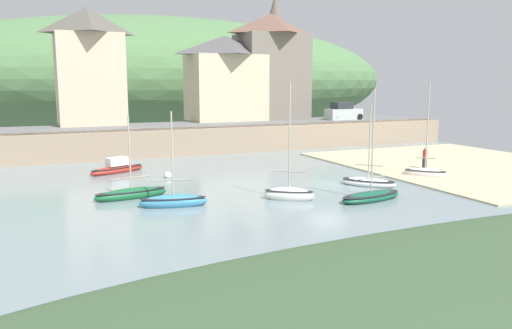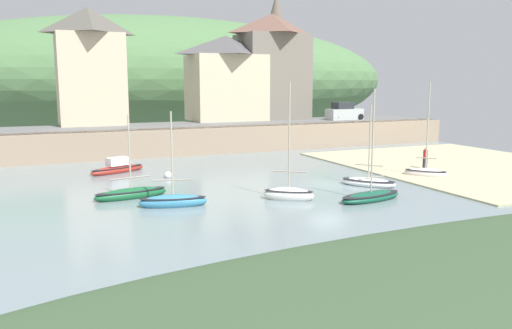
{
  "view_description": "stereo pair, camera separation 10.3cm",
  "coord_description": "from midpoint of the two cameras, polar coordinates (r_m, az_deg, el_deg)",
  "views": [
    {
      "loc": [
        -17.37,
        -28.03,
        6.54
      ],
      "look_at": [
        -4.28,
        1.84,
        1.29
      ],
      "focal_mm": 35.91,
      "sensor_mm": 36.0,
      "label": 1
    },
    {
      "loc": [
        -17.27,
        -28.08,
        6.54
      ],
      "look_at": [
        -4.28,
        1.84,
        1.29
      ],
      "focal_mm": 35.91,
      "sensor_mm": 36.0,
      "label": 2
    }
  ],
  "objects": [
    {
      "name": "ground",
      "position": [
        27.08,
        21.12,
        -5.1
      ],
      "size": [
        48.0,
        41.0,
        0.61
      ],
      "color": "slate"
    },
    {
      "name": "quay_seawall",
      "position": [
        49.01,
        -2.84,
        3.07
      ],
      "size": [
        48.0,
        9.4,
        2.4
      ],
      "color": "gray",
      "rests_on": "ground"
    },
    {
      "name": "hillside_backdrop",
      "position": [
        85.42,
        -10.9,
        9.22
      ],
      "size": [
        80.0,
        44.0,
        19.67
      ],
      "color": "#4C7245",
      "rests_on": "ground"
    },
    {
      "name": "waterfront_building_left",
      "position": [
        53.56,
        -18.15,
        10.43
      ],
      "size": [
        6.51,
        6.19,
        11.31
      ],
      "color": "beige",
      "rests_on": "ground"
    },
    {
      "name": "waterfront_building_centre",
      "position": [
        56.76,
        -3.49,
        9.63
      ],
      "size": [
        8.15,
        6.25,
        9.12
      ],
      "color": "beige",
      "rests_on": "ground"
    },
    {
      "name": "waterfront_building_right",
      "position": [
        58.93,
        1.66,
        10.89
      ],
      "size": [
        7.58,
        6.19,
        11.7
      ],
      "color": "slate",
      "rests_on": "ground"
    },
    {
      "name": "church_with_spire",
      "position": [
        63.68,
        2.15,
        12.4
      ],
      "size": [
        3.0,
        3.0,
        15.02
      ],
      "color": "gray",
      "rests_on": "ground"
    },
    {
      "name": "rowboat_small_beached",
      "position": [
        27.65,
        -9.29,
        -4.05
      ],
      "size": [
        3.74,
        1.79,
        5.24
      ],
      "rotation": [
        0.0,
        0.0,
        -0.22
      ],
      "color": "teal",
      "rests_on": "ground"
    },
    {
      "name": "sailboat_nearest_shore",
      "position": [
        28.87,
        3.59,
        -3.26
      ],
      "size": [
        2.86,
        2.39,
        6.78
      ],
      "rotation": [
        0.0,
        0.0,
        -0.61
      ],
      "color": "silver",
      "rests_on": "ground"
    },
    {
      "name": "fishing_boat_green",
      "position": [
        37.61,
        18.25,
        -0.84
      ],
      "size": [
        2.58,
        2.83,
        6.71
      ],
      "rotation": [
        0.0,
        0.0,
        -0.88
      ],
      "color": "silver",
      "rests_on": "ground"
    },
    {
      "name": "motorboat_with_cabin",
      "position": [
        30.11,
        -13.83,
        -3.17
      ],
      "size": [
        4.39,
        1.83,
        4.89
      ],
      "rotation": [
        0.0,
        0.0,
        0.17
      ],
      "color": "#185A31",
      "rests_on": "ground"
    },
    {
      "name": "sailboat_far_left",
      "position": [
        29.44,
        12.59,
        -3.45
      ],
      "size": [
        4.4,
        2.09,
        6.34
      ],
      "rotation": [
        0.0,
        0.0,
        0.17
      ],
      "color": "#144F39",
      "rests_on": "ground"
    },
    {
      "name": "sailboat_white_hull",
      "position": [
        33.51,
        12.31,
        -1.91
      ],
      "size": [
        3.27,
        3.57,
        5.31
      ],
      "rotation": [
        0.0,
        0.0,
        -0.88
      ],
      "color": "white",
      "rests_on": "ground"
    },
    {
      "name": "sailboat_blue_trim",
      "position": [
        38.8,
        -15.28,
        -0.42
      ],
      "size": [
        4.45,
        2.85,
        1.28
      ],
      "rotation": [
        0.0,
        0.0,
        0.44
      ],
      "color": "#9E2A21",
      "rests_on": "ground"
    },
    {
      "name": "parked_car_near_slipway",
      "position": [
        58.41,
        9.64,
        5.75
      ],
      "size": [
        4.17,
        1.87,
        1.95
      ],
      "rotation": [
        0.0,
        0.0,
        0.04
      ],
      "color": "#B2BCB8",
      "rests_on": "ground"
    },
    {
      "name": "person_on_slipway",
      "position": [
        40.61,
        18.23,
        0.83
      ],
      "size": [
        0.34,
        0.34,
        1.62
      ],
      "color": "#282833",
      "rests_on": "ground"
    },
    {
      "name": "mooring_buoy",
      "position": [
        35.93,
        -9.87,
        -1.21
      ],
      "size": [
        0.55,
        0.55,
        0.55
      ],
      "color": "silver",
      "rests_on": "ground"
    }
  ]
}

